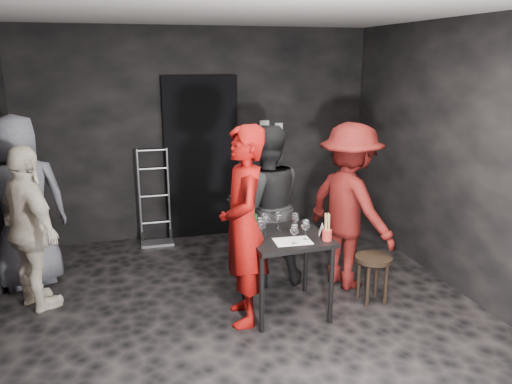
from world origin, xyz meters
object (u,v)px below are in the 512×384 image
object	(u,v)px
hand_truck	(156,226)
tasting_table	(286,245)
woman_black	(266,197)
bystander_cream	(30,226)
stool	(373,266)
bystander_grey	(20,186)
wine_bottle	(253,225)
man_maroon	(350,196)
server_red	(244,208)
breadstick_cup	(327,227)

from	to	relation	value
hand_truck	tasting_table	xyz separation A→B (m)	(1.04, -2.14, 0.43)
woman_black	bystander_cream	bearing A→B (deg)	3.64
stool	woman_black	bearing A→B (deg)	140.46
bystander_grey	wine_bottle	bearing A→B (deg)	131.59
bystander_cream	stool	bearing A→B (deg)	-137.32
stool	man_maroon	world-z (taller)	man_maroon
server_red	woman_black	world-z (taller)	server_red
woman_black	breadstick_cup	bearing A→B (deg)	113.12
hand_truck	tasting_table	bearing A→B (deg)	-64.14
woman_black	wine_bottle	distance (m)	0.73
stool	bystander_cream	xyz separation A→B (m)	(-3.13, 0.72, 0.44)
bystander_grey	woman_black	bearing A→B (deg)	148.67
tasting_table	stool	distance (m)	0.91
woman_black	wine_bottle	xyz separation A→B (m)	(-0.31, -0.66, -0.06)
bystander_grey	breadstick_cup	world-z (taller)	bystander_grey
hand_truck	bystander_cream	xyz separation A→B (m)	(-1.21, -1.48, 0.60)
wine_bottle	bystander_grey	bearing A→B (deg)	149.51
bystander_grey	man_maroon	bearing A→B (deg)	147.07
bystander_cream	bystander_grey	bearing A→B (deg)	-19.11
tasting_table	bystander_grey	size ratio (longest dim) A/B	0.35
server_red	wine_bottle	size ratio (longest dim) A/B	6.70
breadstick_cup	bystander_cream	bearing A→B (deg)	161.05
bystander_cream	wine_bottle	size ratio (longest dim) A/B	5.21
breadstick_cup	bystander_grey	bearing A→B (deg)	151.90
hand_truck	stool	distance (m)	2.92
tasting_table	server_red	size ratio (longest dim) A/B	0.36
stool	woman_black	world-z (taller)	woman_black
stool	bystander_grey	distance (m)	3.59
woman_black	man_maroon	bearing A→B (deg)	164.05
stool	man_maroon	size ratio (longest dim) A/B	0.24
bystander_cream	breadstick_cup	world-z (taller)	bystander_cream
server_red	wine_bottle	bearing A→B (deg)	123.91
hand_truck	server_red	xyz separation A→B (m)	(0.63, -2.20, 0.83)
stool	server_red	size ratio (longest dim) A/B	0.22
woman_black	breadstick_cup	world-z (taller)	woman_black
bystander_grey	bystander_cream	bearing A→B (deg)	87.28
wine_bottle	stool	bearing A→B (deg)	-2.71
breadstick_cup	stool	bearing A→B (deg)	15.71
tasting_table	man_maroon	bearing A→B (deg)	25.20
tasting_table	bystander_cream	bearing A→B (deg)	163.55
hand_truck	woman_black	xyz separation A→B (m)	(1.04, -1.48, 0.71)
server_red	breadstick_cup	distance (m)	0.76
server_red	bystander_cream	bearing A→B (deg)	-106.44
server_red	breadstick_cup	bearing A→B (deg)	82.56
man_maroon	wine_bottle	world-z (taller)	man_maroon
bystander_cream	bystander_grey	distance (m)	0.64
hand_truck	bystander_cream	size ratio (longest dim) A/B	0.74
stool	breadstick_cup	bearing A→B (deg)	-164.29
stool	man_maroon	distance (m)	0.73
hand_truck	man_maroon	world-z (taller)	man_maroon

